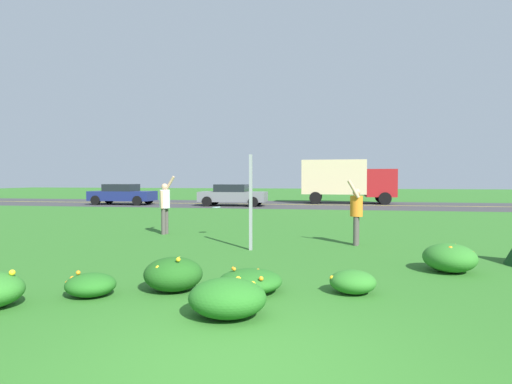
% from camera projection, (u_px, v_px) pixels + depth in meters
% --- Properties ---
extents(ground_plane, '(120.00, 120.00, 0.00)m').
position_uv_depth(ground_plane, '(306.00, 225.00, 16.47)').
color(ground_plane, '#2D6B23').
extents(highway_strip, '(120.00, 9.05, 0.01)m').
position_uv_depth(highway_strip, '(316.00, 205.00, 28.90)').
color(highway_strip, '#38383A').
rests_on(highway_strip, ground).
extents(highway_center_stripe, '(120.00, 0.16, 0.00)m').
position_uv_depth(highway_center_stripe, '(316.00, 205.00, 28.90)').
color(highway_center_stripe, yellow).
rests_on(highway_center_stripe, ground).
extents(daylily_clump_mid_left, '(0.73, 0.68, 0.37)m').
position_uv_depth(daylily_clump_mid_left, '(353.00, 282.00, 6.60)').
color(daylily_clump_mid_left, '#2D7526').
rests_on(daylily_clump_mid_left, ground).
extents(daylily_clump_mid_right, '(1.05, 0.99, 0.51)m').
position_uv_depth(daylily_clump_mid_right, '(227.00, 298.00, 5.48)').
color(daylily_clump_mid_right, '#23661E').
rests_on(daylily_clump_mid_right, ground).
extents(daylily_clump_front_left, '(1.01, 1.06, 0.55)m').
position_uv_depth(daylily_clump_front_left, '(450.00, 258.00, 8.14)').
color(daylily_clump_front_left, '#2D7526').
rests_on(daylily_clump_front_left, ground).
extents(daylily_clump_near_camera, '(0.78, 0.72, 0.40)m').
position_uv_depth(daylily_clump_near_camera, '(91.00, 285.00, 6.45)').
color(daylily_clump_near_camera, '#23661E').
rests_on(daylily_clump_near_camera, ground).
extents(daylily_clump_front_right, '(0.96, 0.90, 0.59)m').
position_uv_depth(daylily_clump_front_right, '(173.00, 274.00, 6.76)').
color(daylily_clump_front_right, '#1E5619').
rests_on(daylily_clump_front_right, ground).
extents(daylily_clump_front_center, '(1.03, 1.08, 0.40)m').
position_uv_depth(daylily_clump_front_center, '(250.00, 281.00, 6.70)').
color(daylily_clump_front_center, '#23661E').
rests_on(daylily_clump_front_center, ground).
extents(sign_post_near_path, '(0.07, 0.10, 2.45)m').
position_uv_depth(sign_post_near_path, '(251.00, 202.00, 10.58)').
color(sign_post_near_path, '#93969B').
rests_on(sign_post_near_path, ground).
extents(person_thrower_white_shirt, '(0.48, 0.52, 1.93)m').
position_uv_depth(person_thrower_white_shirt, '(165.00, 204.00, 13.63)').
color(person_thrower_white_shirt, silver).
rests_on(person_thrower_white_shirt, ground).
extents(person_catcher_orange_shirt, '(0.44, 0.51, 1.81)m').
position_uv_depth(person_catcher_orange_shirt, '(356.00, 211.00, 11.36)').
color(person_catcher_orange_shirt, orange).
rests_on(person_catcher_orange_shirt, ground).
extents(frisbee_pale_blue, '(0.28, 0.28, 0.05)m').
position_uv_depth(frisbee_pale_blue, '(216.00, 207.00, 13.22)').
color(frisbee_pale_blue, '#ADD6E5').
extents(car_navy_leftmost, '(4.50, 2.00, 1.45)m').
position_uv_depth(car_navy_leftmost, '(122.00, 194.00, 29.23)').
color(car_navy_leftmost, navy).
rests_on(car_navy_leftmost, ground).
extents(car_gray_center_left, '(4.50, 2.00, 1.45)m').
position_uv_depth(car_gray_center_left, '(233.00, 195.00, 27.83)').
color(car_gray_center_left, slate).
rests_on(car_gray_center_left, ground).
extents(box_truck_red, '(6.70, 2.46, 3.20)m').
position_uv_depth(box_truck_red, '(346.00, 179.00, 30.47)').
color(box_truck_red, maroon).
rests_on(box_truck_red, ground).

